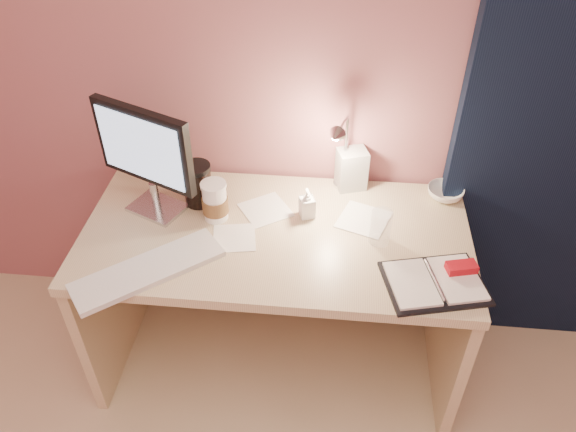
# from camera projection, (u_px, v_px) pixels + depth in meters

# --- Properties ---
(room) EXTENTS (3.50, 3.50, 3.50)m
(room) POSITION_uv_depth(u_px,v_px,m) (559.00, 102.00, 1.93)
(room) COLOR #C6B28E
(room) RESTS_ON ground
(desk) EXTENTS (1.40, 0.70, 0.73)m
(desk) POSITION_uv_depth(u_px,v_px,m) (279.00, 263.00, 2.22)
(desk) COLOR beige
(desk) RESTS_ON ground
(monitor) EXTENTS (0.38, 0.21, 0.43)m
(monitor) POSITION_uv_depth(u_px,v_px,m) (147.00, 152.00, 1.96)
(monitor) COLOR silver
(monitor) RESTS_ON desk
(keyboard) EXTENTS (0.48, 0.43, 0.02)m
(keyboard) POSITION_uv_depth(u_px,v_px,m) (148.00, 270.00, 1.86)
(keyboard) COLOR silver
(keyboard) RESTS_ON desk
(planner) EXTENTS (0.36, 0.30, 0.05)m
(planner) POSITION_uv_depth(u_px,v_px,m) (437.00, 281.00, 1.82)
(planner) COLOR black
(planner) RESTS_ON desk
(paper_a) EXTENTS (0.17, 0.17, 0.00)m
(paper_a) POSITION_uv_depth(u_px,v_px,m) (234.00, 238.00, 2.00)
(paper_a) COLOR white
(paper_a) RESTS_ON desk
(paper_b) EXTENTS (0.22, 0.22, 0.00)m
(paper_b) POSITION_uv_depth(u_px,v_px,m) (364.00, 220.00, 2.07)
(paper_b) COLOR white
(paper_b) RESTS_ON desk
(paper_c) EXTENTS (0.23, 0.23, 0.00)m
(paper_c) POSITION_uv_depth(u_px,v_px,m) (266.00, 210.00, 2.12)
(paper_c) COLOR white
(paper_c) RESTS_ON desk
(coffee_cup) EXTENTS (0.10, 0.10, 0.16)m
(coffee_cup) POSITION_uv_depth(u_px,v_px,m) (215.00, 202.00, 2.04)
(coffee_cup) COLOR white
(coffee_cup) RESTS_ON desk
(clear_cup) EXTENTS (0.07, 0.07, 0.13)m
(clear_cup) POSITION_uv_depth(u_px,v_px,m) (381.00, 227.00, 1.94)
(clear_cup) COLOR white
(clear_cup) RESTS_ON desk
(bowl) EXTENTS (0.17, 0.17, 0.04)m
(bowl) POSITION_uv_depth(u_px,v_px,m) (445.00, 193.00, 2.17)
(bowl) COLOR white
(bowl) RESTS_ON desk
(lotion_bottle) EXTENTS (0.07, 0.07, 0.12)m
(lotion_bottle) POSITION_uv_depth(u_px,v_px,m) (307.00, 203.00, 2.06)
(lotion_bottle) COLOR white
(lotion_bottle) RESTS_ON desk
(dark_jar) EXTENTS (0.11, 0.11, 0.15)m
(dark_jar) POSITION_uv_depth(u_px,v_px,m) (198.00, 186.00, 2.11)
(dark_jar) COLOR black
(dark_jar) RESTS_ON desk
(product_box) EXTENTS (0.13, 0.12, 0.17)m
(product_box) POSITION_uv_depth(u_px,v_px,m) (351.00, 169.00, 2.18)
(product_box) COLOR #B4B4B0
(product_box) RESTS_ON desk
(desk_lamp) EXTENTS (0.12, 0.20, 0.33)m
(desk_lamp) POSITION_uv_depth(u_px,v_px,m) (353.00, 153.00, 2.05)
(desk_lamp) COLOR silver
(desk_lamp) RESTS_ON desk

